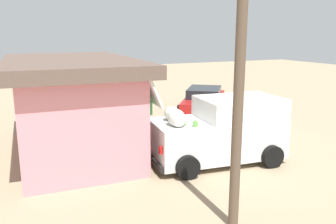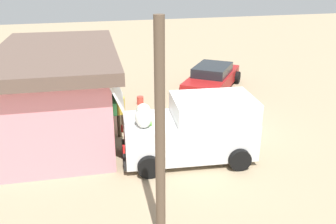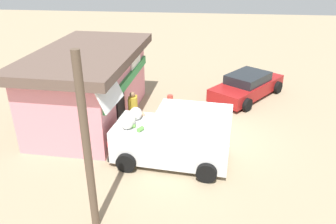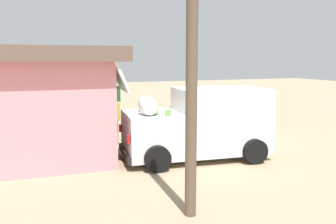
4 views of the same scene
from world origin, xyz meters
The scene contains 9 objects.
ground_plane centered at (0.00, 0.00, 0.00)m, with size 60.00×60.00×0.00m, color #9E896B.
storefront_bar centered at (0.94, 5.02, 1.57)m, with size 7.11×4.21×3.03m.
delivery_van centered at (-1.94, 1.19, 0.97)m, with size 2.49×4.43×2.80m.
parked_sedan centered at (4.19, -1.85, 0.58)m, with size 4.54×4.00×1.20m.
vendor_standing centered at (0.25, 3.09, 0.92)m, with size 0.52×0.45×1.60m.
customer_bending centered at (-1.45, 2.70, 0.89)m, with size 0.75×0.74×1.45m.
unloaded_banana_pile centered at (-1.60, 4.44, 0.21)m, with size 0.78×0.86×0.45m.
paint_bucket centered at (3.04, 1.89, 0.18)m, with size 0.28×0.28×0.36m, color #BF3F33.
utility_pole centered at (-5.23, 2.99, 2.37)m, with size 0.20×0.20×4.75m, color brown.
Camera 3 is at (-11.71, 0.34, 6.52)m, focal length 35.76 mm.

